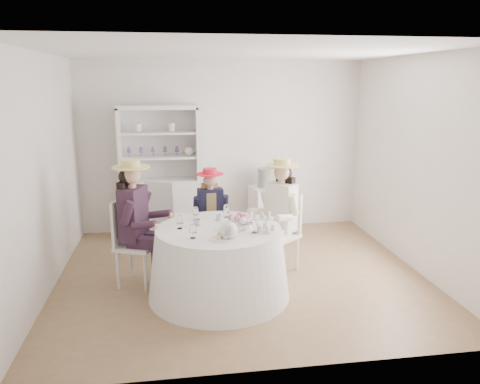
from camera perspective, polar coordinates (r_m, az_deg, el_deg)
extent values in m
plane|color=brown|center=(5.97, 0.14, -10.07)|extent=(4.50, 4.50, 0.00)
plane|color=white|center=(5.49, 0.16, 16.75)|extent=(4.50, 4.50, 0.00)
plane|color=silver|center=(7.53, -2.15, 5.54)|extent=(4.50, 0.00, 4.50)
plane|color=silver|center=(3.66, 4.88, -2.96)|extent=(4.50, 0.00, 4.50)
plane|color=silver|center=(5.69, -22.85, 1.93)|extent=(0.00, 4.50, 4.50)
plane|color=silver|center=(6.31, 20.81, 3.14)|extent=(0.00, 4.50, 4.50)
cone|color=white|center=(5.31, -2.58, -8.60)|extent=(1.59, 1.59, 0.78)
cylinder|color=white|center=(5.18, -2.63, -4.50)|extent=(1.39, 1.39, 0.02)
cube|color=silver|center=(7.42, -9.55, -1.86)|extent=(1.25, 0.64, 0.90)
cube|color=silver|center=(7.43, -9.82, 5.99)|extent=(1.19, 0.24, 1.10)
cube|color=silver|center=(7.18, -10.03, 10.13)|extent=(1.25, 0.64, 0.06)
cube|color=silver|center=(7.27, -14.44, 5.60)|extent=(0.11, 0.45, 1.10)
cube|color=silver|center=(7.24, -5.25, 5.94)|extent=(0.11, 0.45, 1.10)
cube|color=silver|center=(7.26, -9.79, 4.23)|extent=(1.17, 0.58, 0.03)
cube|color=silver|center=(7.21, -9.91, 7.13)|extent=(1.17, 0.58, 0.03)
sphere|color=white|center=(7.25, -6.25, 4.97)|extent=(0.14, 0.14, 0.14)
cube|color=silver|center=(7.50, 3.28, -2.16)|extent=(0.55, 0.55, 0.74)
cylinder|color=black|center=(7.38, 3.33, 1.74)|extent=(0.32, 0.32, 0.30)
cube|color=silver|center=(5.68, -12.47, -6.44)|extent=(0.56, 0.56, 0.04)
cylinder|color=silver|center=(5.56, -11.48, -9.58)|extent=(0.04, 0.04, 0.47)
cylinder|color=silver|center=(5.84, -10.10, -8.33)|extent=(0.04, 0.04, 0.47)
cylinder|color=silver|center=(5.70, -14.67, -9.15)|extent=(0.04, 0.04, 0.47)
cylinder|color=silver|center=(5.98, -13.15, -7.97)|extent=(0.04, 0.04, 0.47)
cube|color=silver|center=(5.67, -14.39, -3.49)|extent=(0.18, 0.39, 0.54)
cube|color=black|center=(5.57, -12.88, -2.58)|extent=(0.34, 0.44, 0.62)
cube|color=black|center=(5.52, -11.73, -6.06)|extent=(0.39, 0.26, 0.13)
cylinder|color=black|center=(5.57, -10.15, -9.32)|extent=(0.11, 0.11, 0.49)
cylinder|color=black|center=(5.34, -13.53, -2.47)|extent=(0.21, 0.16, 0.29)
cube|color=black|center=(5.68, -10.93, -5.44)|extent=(0.39, 0.26, 0.13)
cylinder|color=black|center=(5.74, -9.40, -8.61)|extent=(0.11, 0.11, 0.49)
cylinder|color=black|center=(5.73, -11.58, -1.30)|extent=(0.21, 0.16, 0.29)
cylinder|color=#D8A889|center=(5.49, -13.06, 0.76)|extent=(0.10, 0.10, 0.09)
sphere|color=#D8A889|center=(5.47, -13.12, 1.96)|extent=(0.20, 0.20, 0.20)
sphere|color=black|center=(5.49, -13.57, 1.82)|extent=(0.20, 0.20, 0.20)
cube|color=black|center=(5.56, -13.77, -0.71)|extent=(0.17, 0.27, 0.41)
cylinder|color=#DCC86B|center=(5.45, -13.17, 2.96)|extent=(0.43, 0.43, 0.01)
cylinder|color=#DCC86B|center=(5.44, -13.20, 3.40)|extent=(0.21, 0.21, 0.09)
cube|color=silver|center=(6.27, -3.56, -4.98)|extent=(0.38, 0.38, 0.04)
cylinder|color=silver|center=(6.18, -4.66, -7.30)|extent=(0.03, 0.03, 0.40)
cylinder|color=silver|center=(6.22, -2.00, -7.12)|extent=(0.03, 0.03, 0.40)
cylinder|color=silver|center=(6.45, -5.00, -6.41)|extent=(0.03, 0.03, 0.40)
cylinder|color=silver|center=(6.49, -2.46, -6.24)|extent=(0.03, 0.03, 0.40)
cube|color=silver|center=(6.35, -3.81, -2.43)|extent=(0.34, 0.05, 0.45)
cube|color=#191A33|center=(6.19, -3.63, -1.98)|extent=(0.34, 0.20, 0.52)
cube|color=tan|center=(6.19, -3.63, -1.98)|extent=(0.14, 0.21, 0.45)
cube|color=#191A33|center=(6.13, -4.16, -4.69)|extent=(0.14, 0.31, 0.11)
cylinder|color=#191A33|center=(6.10, -3.95, -7.48)|extent=(0.09, 0.09, 0.42)
cylinder|color=#191A33|center=(6.11, -5.32, -1.59)|extent=(0.09, 0.16, 0.25)
cube|color=#191A33|center=(6.15, -2.66, -4.60)|extent=(0.14, 0.31, 0.11)
cylinder|color=#191A33|center=(6.13, -2.43, -7.37)|extent=(0.09, 0.09, 0.42)
cylinder|color=#191A33|center=(6.17, -1.86, -1.41)|extent=(0.09, 0.16, 0.25)
cylinder|color=#D8A889|center=(6.12, -3.66, 0.55)|extent=(0.08, 0.08, 0.07)
sphere|color=#D8A889|center=(6.10, -3.68, 1.46)|extent=(0.17, 0.17, 0.17)
sphere|color=tan|center=(6.14, -3.73, 1.41)|extent=(0.17, 0.17, 0.17)
cube|color=tan|center=(6.22, -3.75, -0.45)|extent=(0.22, 0.09, 0.34)
cylinder|color=red|center=(6.08, -3.69, 2.21)|extent=(0.36, 0.36, 0.01)
cylinder|color=red|center=(6.07, -3.69, 2.54)|extent=(0.18, 0.18, 0.07)
cube|color=silver|center=(5.97, 4.84, -5.36)|extent=(0.58, 0.58, 0.04)
cylinder|color=silver|center=(6.03, 2.57, -7.54)|extent=(0.04, 0.04, 0.45)
cylinder|color=silver|center=(5.84, 5.09, -8.30)|extent=(0.04, 0.04, 0.45)
cylinder|color=silver|center=(6.27, 4.52, -6.73)|extent=(0.04, 0.04, 0.45)
cylinder|color=silver|center=(6.08, 6.99, -7.42)|extent=(0.04, 0.04, 0.45)
cube|color=silver|center=(6.03, 5.96, -2.42)|extent=(0.27, 0.32, 0.52)
cube|color=white|center=(5.88, 5.03, -1.78)|extent=(0.39, 0.42, 0.60)
cube|color=white|center=(5.91, 3.40, -4.70)|extent=(0.36, 0.33, 0.12)
cylinder|color=white|center=(5.90, 2.47, -7.88)|extent=(0.10, 0.10, 0.47)
cylinder|color=white|center=(5.95, 3.17, -0.83)|extent=(0.20, 0.18, 0.28)
cube|color=white|center=(5.80, 4.83, -5.08)|extent=(0.36, 0.33, 0.12)
cylinder|color=white|center=(5.80, 3.89, -8.32)|extent=(0.10, 0.10, 0.47)
cylinder|color=white|center=(5.70, 6.50, -1.54)|extent=(0.20, 0.18, 0.28)
cylinder|color=#D8A889|center=(5.80, 5.10, 1.26)|extent=(0.09, 0.09, 0.08)
sphere|color=#D8A889|center=(5.78, 5.12, 2.36)|extent=(0.20, 0.20, 0.20)
sphere|color=black|center=(5.82, 5.39, 2.28)|extent=(0.20, 0.20, 0.20)
cube|color=black|center=(5.90, 5.55, 0.02)|extent=(0.22, 0.24, 0.39)
cylinder|color=#DCC86B|center=(5.76, 5.14, 3.27)|extent=(0.41, 0.41, 0.01)
cylinder|color=#DCC86B|center=(5.75, 5.15, 3.67)|extent=(0.21, 0.21, 0.08)
cube|color=silver|center=(6.69, -8.96, -3.15)|extent=(0.58, 0.58, 0.04)
cylinder|color=silver|center=(6.84, -6.92, -4.91)|extent=(0.04, 0.04, 0.48)
cylinder|color=silver|center=(6.99, -9.57, -4.61)|extent=(0.04, 0.04, 0.48)
cylinder|color=silver|center=(6.54, -8.15, -5.82)|extent=(0.04, 0.04, 0.48)
cylinder|color=silver|center=(6.69, -10.89, -5.49)|extent=(0.04, 0.04, 0.48)
cube|color=silver|center=(6.44, -9.81, -1.09)|extent=(0.39, 0.21, 0.55)
imported|color=white|center=(5.27, -5.21, -3.76)|extent=(0.10, 0.10, 0.06)
imported|color=white|center=(5.44, -2.63, -3.16)|extent=(0.07, 0.07, 0.06)
imported|color=white|center=(5.36, -1.00, -3.33)|extent=(0.11, 0.11, 0.07)
imported|color=white|center=(5.12, -0.11, -4.23)|extent=(0.30, 0.30, 0.06)
sphere|color=#CA6584|center=(5.16, 0.60, -3.30)|extent=(0.07, 0.07, 0.07)
sphere|color=white|center=(5.20, 0.37, -3.18)|extent=(0.07, 0.07, 0.07)
sphere|color=#CA6584|center=(5.22, -0.09, -3.13)|extent=(0.07, 0.07, 0.07)
sphere|color=white|center=(5.20, -0.54, -3.17)|extent=(0.07, 0.07, 0.07)
sphere|color=#CA6584|center=(5.17, -0.80, -3.29)|extent=(0.07, 0.07, 0.07)
sphere|color=white|center=(5.13, -0.74, -3.43)|extent=(0.07, 0.07, 0.07)
sphere|color=#CA6584|center=(5.10, -0.37, -3.52)|extent=(0.07, 0.07, 0.07)
sphere|color=white|center=(5.10, 0.12, -3.53)|extent=(0.07, 0.07, 0.07)
sphere|color=#CA6584|center=(5.12, 0.51, -3.44)|extent=(0.07, 0.07, 0.07)
sphere|color=white|center=(4.82, -1.33, -4.73)|extent=(0.18, 0.18, 0.18)
cylinder|color=white|center=(4.83, -0.01, -4.56)|extent=(0.11, 0.03, 0.09)
cylinder|color=white|center=(4.79, -1.34, -3.69)|extent=(0.04, 0.04, 0.02)
cylinder|color=white|center=(4.83, -2.13, -5.64)|extent=(0.26, 0.26, 0.01)
cube|color=beige|center=(4.79, -2.70, -5.48)|extent=(0.06, 0.04, 0.03)
cube|color=beige|center=(4.81, -2.14, -5.24)|extent=(0.07, 0.05, 0.03)
cube|color=beige|center=(4.84, -1.57, -5.27)|extent=(0.07, 0.06, 0.03)
cube|color=beige|center=(4.85, -2.42, -5.10)|extent=(0.07, 0.07, 0.03)
cube|color=beige|center=(4.78, -1.72, -5.51)|extent=(0.06, 0.07, 0.03)
cylinder|color=white|center=(5.06, 3.20, -4.76)|extent=(0.22, 0.22, 0.01)
cylinder|color=white|center=(5.04, 3.21, -4.01)|extent=(0.02, 0.02, 0.15)
cylinder|color=white|center=(5.01, 3.22, -3.20)|extent=(0.17, 0.17, 0.01)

